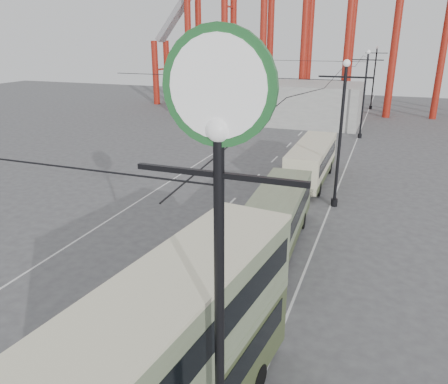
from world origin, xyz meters
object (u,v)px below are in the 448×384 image
at_px(double_decker_bus, 176,357).
at_px(pedestrian, 152,282).
at_px(lamp_post_near, 219,198).
at_px(single_decker_cream, 312,160).
at_px(single_decker_green, 274,220).

bearing_deg(double_decker_bus, pedestrian, 132.01).
xyz_separation_m(lamp_post_near, single_decker_cream, (-2.39, 25.67, -6.18)).
xyz_separation_m(lamp_post_near, single_decker_green, (-2.20, 13.55, -6.21)).
bearing_deg(double_decker_bus, lamp_post_near, -28.65).
relative_size(lamp_post_near, double_decker_bus, 1.08).
bearing_deg(single_decker_cream, pedestrian, -100.36).
xyz_separation_m(single_decker_green, pedestrian, (-3.55, -6.55, -0.73)).
height_order(double_decker_bus, single_decker_green, double_decker_bus).
height_order(double_decker_bus, single_decker_cream, double_decker_bus).
bearing_deg(lamp_post_near, single_decker_cream, 95.31).
relative_size(double_decker_bus, pedestrian, 5.48).
distance_m(double_decker_bus, single_decker_green, 12.46).
bearing_deg(pedestrian, lamp_post_near, 119.09).
relative_size(lamp_post_near, pedestrian, 5.89).
height_order(single_decker_cream, pedestrian, single_decker_cream).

